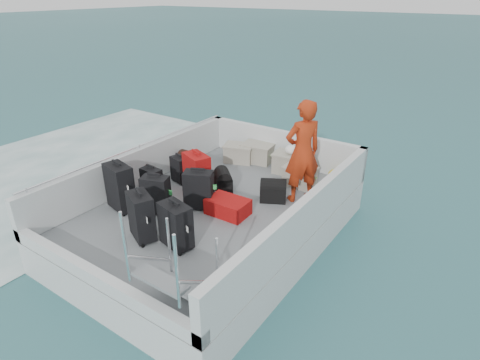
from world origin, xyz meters
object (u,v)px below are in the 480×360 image
(crate_3, at_px, (300,177))
(suitcase_8, at_px, (228,207))
(suitcase_7, at_px, (199,190))
(crate_2, at_px, (290,164))
(crate_0, at_px, (239,154))
(suitcase_0, at_px, (120,188))
(suitcase_2, at_px, (180,170))
(suitcase_5, at_px, (197,173))
(suitcase_4, at_px, (156,195))
(crate_1, at_px, (258,154))
(suitcase_1, at_px, (152,183))
(suitcase_3, at_px, (141,217))
(passenger, at_px, (303,152))
(suitcase_6, at_px, (176,226))

(crate_3, bearing_deg, suitcase_8, -106.35)
(suitcase_7, xyz_separation_m, crate_2, (0.60, 2.17, -0.14))
(crate_0, height_order, crate_3, crate_0)
(suitcase_0, distance_m, crate_0, 2.89)
(crate_2, bearing_deg, suitcase_2, -134.36)
(suitcase_0, distance_m, suitcase_5, 1.40)
(suitcase_5, relative_size, crate_2, 1.12)
(suitcase_4, relative_size, suitcase_7, 0.97)
(suitcase_5, relative_size, crate_1, 1.16)
(suitcase_5, bearing_deg, suitcase_7, -26.31)
(suitcase_5, height_order, suitcase_7, suitcase_5)
(suitcase_1, xyz_separation_m, suitcase_3, (0.83, -1.02, 0.08))
(suitcase_4, bearing_deg, passenger, 24.23)
(suitcase_5, bearing_deg, suitcase_1, -105.72)
(suitcase_4, relative_size, crate_1, 1.05)
(suitcase_4, height_order, crate_1, suitcase_4)
(suitcase_8, bearing_deg, suitcase_6, 174.95)
(suitcase_2, bearing_deg, suitcase_0, -79.80)
(suitcase_0, bearing_deg, passenger, 54.17)
(suitcase_2, height_order, passenger, passenger)
(suitcase_4, height_order, crate_3, suitcase_4)
(suitcase_1, xyz_separation_m, crate_1, (0.67, 2.48, -0.09))
(suitcase_2, bearing_deg, crate_3, 45.34)
(crate_1, bearing_deg, suitcase_4, -94.29)
(suitcase_0, bearing_deg, suitcase_1, 90.75)
(suitcase_3, relative_size, crate_3, 1.28)
(suitcase_0, relative_size, crate_2, 1.25)
(suitcase_1, height_order, suitcase_2, suitcase_1)
(suitcase_1, bearing_deg, suitcase_5, 54.84)
(suitcase_3, relative_size, passenger, 0.40)
(suitcase_6, height_order, suitcase_7, suitcase_6)
(suitcase_3, height_order, passenger, passenger)
(suitcase_0, relative_size, suitcase_3, 1.10)
(suitcase_2, distance_m, suitcase_6, 2.18)
(suitcase_7, bearing_deg, suitcase_4, -157.20)
(suitcase_1, relative_size, crate_1, 0.90)
(crate_2, relative_size, crate_3, 1.13)
(crate_0, relative_size, crate_3, 1.03)
(suitcase_2, bearing_deg, crate_2, 60.01)
(suitcase_6, height_order, crate_3, suitcase_6)
(suitcase_4, relative_size, passenger, 0.36)
(crate_0, bearing_deg, suitcase_4, -87.17)
(suitcase_2, relative_size, suitcase_7, 0.76)
(suitcase_3, relative_size, suitcase_8, 1.07)
(suitcase_6, height_order, suitcase_8, suitcase_6)
(suitcase_4, xyz_separation_m, suitcase_5, (0.04, 1.01, 0.03))
(suitcase_3, bearing_deg, crate_1, 117.95)
(passenger, bearing_deg, crate_3, -117.80)
(suitcase_4, height_order, suitcase_7, suitcase_7)
(suitcase_6, bearing_deg, crate_3, 92.27)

